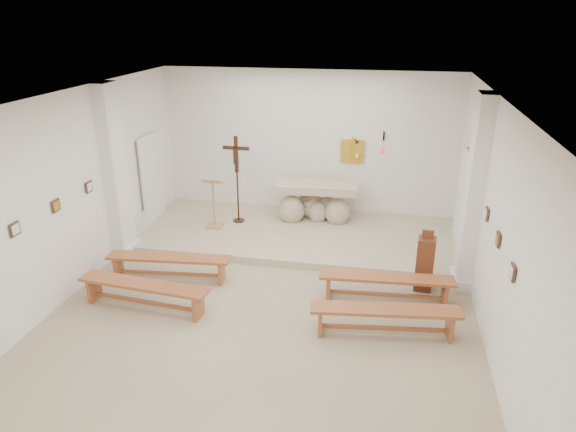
% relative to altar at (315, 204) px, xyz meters
% --- Properties ---
extents(ground, '(7.00, 10.00, 0.00)m').
position_rel_altar_xyz_m(ground, '(-0.29, -4.28, -0.52)').
color(ground, tan).
rests_on(ground, ground).
extents(wall_left, '(0.02, 10.00, 3.50)m').
position_rel_altar_xyz_m(wall_left, '(-3.78, -4.28, 1.23)').
color(wall_left, white).
rests_on(wall_left, ground).
extents(wall_right, '(0.02, 10.00, 3.50)m').
position_rel_altar_xyz_m(wall_right, '(3.20, -4.28, 1.23)').
color(wall_right, white).
rests_on(wall_right, ground).
extents(wall_back, '(7.00, 0.02, 3.50)m').
position_rel_altar_xyz_m(wall_back, '(-0.29, 0.71, 1.23)').
color(wall_back, white).
rests_on(wall_back, ground).
extents(ceiling, '(7.00, 10.00, 0.02)m').
position_rel_altar_xyz_m(ceiling, '(-0.29, -4.28, 2.97)').
color(ceiling, silver).
rests_on(ceiling, wall_back).
extents(sanctuary_platform, '(6.98, 3.00, 0.15)m').
position_rel_altar_xyz_m(sanctuary_platform, '(-0.29, -0.78, -0.45)').
color(sanctuary_platform, '#C1AB95').
rests_on(sanctuary_platform, ground).
extents(pilaster_left, '(0.26, 0.55, 3.50)m').
position_rel_altar_xyz_m(pilaster_left, '(-3.66, -2.28, 1.23)').
color(pilaster_left, white).
rests_on(pilaster_left, ground).
extents(pilaster_right, '(0.26, 0.55, 3.50)m').
position_rel_altar_xyz_m(pilaster_right, '(3.08, -2.28, 1.23)').
color(pilaster_right, white).
rests_on(pilaster_right, ground).
extents(gold_wall_relief, '(0.55, 0.04, 0.55)m').
position_rel_altar_xyz_m(gold_wall_relief, '(0.76, 0.68, 1.13)').
color(gold_wall_relief, gold).
rests_on(gold_wall_relief, wall_back).
extents(sanctuary_lamp, '(0.11, 0.36, 0.44)m').
position_rel_altar_xyz_m(sanctuary_lamp, '(1.46, 0.43, 1.29)').
color(sanctuary_lamp, black).
rests_on(sanctuary_lamp, wall_back).
extents(station_frame_left_front, '(0.03, 0.20, 0.20)m').
position_rel_altar_xyz_m(station_frame_left_front, '(-3.76, -5.08, 1.20)').
color(station_frame_left_front, '#402B1C').
rests_on(station_frame_left_front, wall_left).
extents(station_frame_left_mid, '(0.03, 0.20, 0.20)m').
position_rel_altar_xyz_m(station_frame_left_mid, '(-3.76, -4.08, 1.20)').
color(station_frame_left_mid, '#402B1C').
rests_on(station_frame_left_mid, wall_left).
extents(station_frame_left_rear, '(0.03, 0.20, 0.20)m').
position_rel_altar_xyz_m(station_frame_left_rear, '(-3.76, -3.08, 1.20)').
color(station_frame_left_rear, '#402B1C').
rests_on(station_frame_left_rear, wall_left).
extents(station_frame_right_front, '(0.03, 0.20, 0.20)m').
position_rel_altar_xyz_m(station_frame_right_front, '(3.18, -5.08, 1.20)').
color(station_frame_right_front, '#402B1C').
rests_on(station_frame_right_front, wall_right).
extents(station_frame_right_mid, '(0.03, 0.20, 0.20)m').
position_rel_altar_xyz_m(station_frame_right_mid, '(3.18, -4.08, 1.20)').
color(station_frame_right_mid, '#402B1C').
rests_on(station_frame_right_mid, wall_right).
extents(station_frame_right_rear, '(0.03, 0.20, 0.20)m').
position_rel_altar_xyz_m(station_frame_right_rear, '(3.18, -3.08, 1.20)').
color(station_frame_right_rear, '#402B1C').
rests_on(station_frame_right_rear, wall_right).
extents(radiator_left, '(0.10, 0.85, 0.52)m').
position_rel_altar_xyz_m(radiator_left, '(-3.72, -1.58, -0.25)').
color(radiator_left, silver).
rests_on(radiator_left, ground).
extents(radiator_right, '(0.10, 0.85, 0.52)m').
position_rel_altar_xyz_m(radiator_right, '(3.14, -1.58, -0.25)').
color(radiator_right, silver).
rests_on(radiator_right, ground).
extents(altar, '(1.92, 0.89, 0.97)m').
position_rel_altar_xyz_m(altar, '(0.00, 0.00, 0.00)').
color(altar, beige).
rests_on(altar, sanctuary_platform).
extents(lectern, '(0.45, 0.39, 1.19)m').
position_rel_altar_xyz_m(lectern, '(-2.17, -0.89, 0.22)').
color(lectern, tan).
rests_on(lectern, sanctuary_platform).
extents(crucifix_stand, '(0.61, 0.27, 2.02)m').
position_rel_altar_xyz_m(crucifix_stand, '(-1.72, -0.47, 0.79)').
color(crucifix_stand, '#331910').
rests_on(crucifix_stand, sanctuary_platform).
extents(potted_plant, '(0.63, 0.62, 0.53)m').
position_rel_altar_xyz_m(potted_plant, '(-0.36, -0.08, -0.11)').
color(potted_plant, '#335B24').
rests_on(potted_plant, sanctuary_platform).
extents(donation_pedestal, '(0.34, 0.34, 1.16)m').
position_rel_altar_xyz_m(donation_pedestal, '(2.37, -2.59, -0.01)').
color(donation_pedestal, brown).
rests_on(donation_pedestal, ground).
extents(bench_left_front, '(2.33, 0.58, 0.49)m').
position_rel_altar_xyz_m(bench_left_front, '(-2.28, -3.17, -0.16)').
color(bench_left_front, '#A1582E').
rests_on(bench_left_front, ground).
extents(bench_right_front, '(2.32, 0.53, 0.49)m').
position_rel_altar_xyz_m(bench_right_front, '(1.71, -3.17, -0.16)').
color(bench_right_front, '#A1582E').
rests_on(bench_right_front, ground).
extents(bench_left_second, '(2.33, 0.58, 0.49)m').
position_rel_altar_xyz_m(bench_left_second, '(-2.28, -4.20, -0.16)').
color(bench_left_second, '#A1582E').
rests_on(bench_left_second, ground).
extents(bench_right_second, '(2.33, 0.65, 0.49)m').
position_rel_altar_xyz_m(bench_right_second, '(1.71, -4.20, -0.16)').
color(bench_right_second, '#A1582E').
rests_on(bench_right_second, ground).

